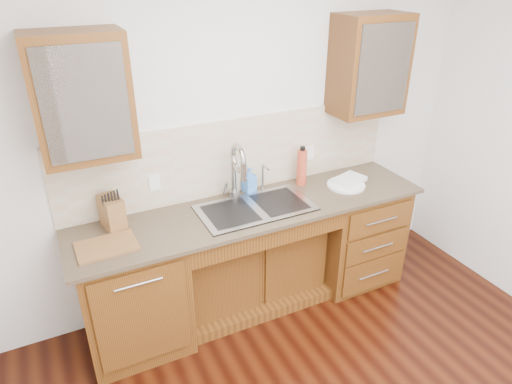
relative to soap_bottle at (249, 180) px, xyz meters
name	(u,v)px	position (x,y,z in m)	size (l,w,h in m)	color
wall_back	(233,136)	(-0.08, 0.12, 0.34)	(4.00, 0.10, 2.70)	white
base_cabinet_left	(133,293)	(-1.03, -0.24, -0.57)	(0.70, 0.62, 0.88)	#593014
base_cabinet_center	(249,262)	(-0.08, -0.15, -0.66)	(1.20, 0.44, 0.70)	#593014
base_cabinet_right	(352,231)	(0.87, -0.24, -0.57)	(0.70, 0.62, 0.88)	#593014
countertop	(255,209)	(-0.08, -0.26, -0.12)	(2.70, 0.65, 0.03)	#84705B
backsplash	(237,156)	(-0.08, 0.05, 0.19)	(2.70, 0.02, 0.59)	beige
sink	(255,218)	(-0.08, -0.27, -0.19)	(0.84, 0.46, 0.19)	#9E9EA5
faucet	(234,174)	(-0.15, -0.04, 0.10)	(0.04, 0.04, 0.40)	#999993
filter_tap	(263,177)	(0.10, -0.03, 0.02)	(0.02, 0.02, 0.24)	#999993
upper_cabinet_left	(81,97)	(-1.13, -0.10, 0.81)	(0.55, 0.34, 0.75)	#593014
upper_cabinet_right	(369,65)	(0.97, -0.10, 0.81)	(0.55, 0.34, 0.75)	#593014
outlet_left	(154,183)	(-0.73, 0.04, 0.11)	(0.08, 0.01, 0.12)	white
outlet_right	(309,153)	(0.57, 0.04, 0.11)	(0.08, 0.01, 0.12)	white
soap_bottle	(249,180)	(0.00, 0.00, 0.00)	(0.09, 0.09, 0.20)	#4684DD
water_bottle	(302,167)	(0.44, -0.07, 0.05)	(0.08, 0.08, 0.30)	#C04127
plate	(346,185)	(0.74, -0.26, -0.09)	(0.31, 0.31, 0.02)	white
dish_towel	(350,180)	(0.80, -0.23, -0.07)	(0.24, 0.18, 0.04)	silver
knife_block	(112,213)	(-1.06, -0.08, 0.01)	(0.12, 0.20, 0.22)	#AA6C4D
cutting_board	(107,246)	(-1.15, -0.32, -0.09)	(0.37, 0.26, 0.02)	#A45E30
cup_left_a	(57,110)	(-1.27, -0.10, 0.76)	(0.11, 0.11, 0.09)	white
cup_left_b	(102,104)	(-1.02, -0.10, 0.76)	(0.10, 0.10, 0.10)	white
cup_right_a	(361,72)	(0.91, -0.10, 0.77)	(0.13, 0.13, 0.10)	white
cup_right_b	(373,71)	(1.02, -0.10, 0.77)	(0.11, 0.11, 0.10)	white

